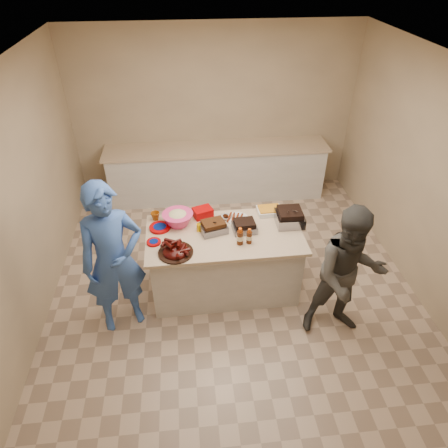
{
  "coord_description": "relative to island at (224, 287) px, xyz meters",
  "views": [
    {
      "loc": [
        -0.51,
        -3.68,
        3.64
      ],
      "look_at": [
        -0.12,
        0.02,
        0.96
      ],
      "focal_mm": 32.0,
      "sensor_mm": 36.0,
      "label": 1
    }
  ],
  "objects": [
    {
      "name": "brisket_tray",
      "position": [
        0.24,
        0.04,
        0.86
      ],
      "size": [
        0.29,
        0.24,
        0.08
      ],
      "primitive_type": "cube",
      "rotation": [
        0.0,
        0.0,
        0.07
      ],
      "color": "black",
      "rests_on": "island"
    },
    {
      "name": "sauce_bowl",
      "position": [
        0.05,
        0.3,
        0.86
      ],
      "size": [
        0.13,
        0.04,
        0.13
      ],
      "primitive_type": "imported",
      "rotation": [
        0.0,
        0.0,
        0.01
      ],
      "color": "silver",
      "rests_on": "island"
    },
    {
      "name": "sausage_plate",
      "position": [
        0.19,
        0.27,
        0.86
      ],
      "size": [
        0.35,
        0.35,
        0.05
      ],
      "primitive_type": "cylinder",
      "rotation": [
        0.0,
        0.0,
        -0.3
      ],
      "color": "silver",
      "rests_on": "island"
    },
    {
      "name": "plate_stack_small",
      "position": [
        -0.8,
        -0.09,
        0.86
      ],
      "size": [
        0.16,
        0.16,
        0.02
      ],
      "primitive_type": "cylinder",
      "rotation": [
        0.0,
        0.0,
        0.01
      ],
      "color": "#9E0102",
      "rests_on": "island"
    },
    {
      "name": "plastic_cup",
      "position": [
        -0.8,
        0.37,
        0.86
      ],
      "size": [
        0.11,
        0.1,
        0.11
      ],
      "primitive_type": "imported",
      "rotation": [
        0.0,
        0.0,
        0.01
      ],
      "color": "#92490C",
      "rests_on": "island"
    },
    {
      "name": "basket_stack",
      "position": [
        -0.23,
        0.38,
        0.86
      ],
      "size": [
        0.27,
        0.23,
        0.11
      ],
      "primitive_type": "cube",
      "rotation": [
        0.0,
        0.0,
        0.35
      ],
      "color": "#9E0102",
      "rests_on": "island"
    },
    {
      "name": "back_counter",
      "position": [
        0.12,
        2.23,
        0.45
      ],
      "size": [
        3.6,
        0.64,
        0.9
      ],
      "primitive_type": null,
      "color": "silver",
      "rests_on": "ground"
    },
    {
      "name": "room",
      "position": [
        0.12,
        0.03,
        0.0
      ],
      "size": [
        4.5,
        5.0,
        2.7
      ],
      "primitive_type": null,
      "color": "tan",
      "rests_on": "ground"
    },
    {
      "name": "guest_blue",
      "position": [
        -1.21,
        -0.41,
        0.0
      ],
      "size": [
        1.23,
        1.93,
        0.43
      ],
      "primitive_type": "imported",
      "rotation": [
        0.0,
        0.0,
        0.34
      ],
      "color": "#3C66BE",
      "rests_on": "ground"
    },
    {
      "name": "island",
      "position": [
        0.0,
        0.0,
        0.0
      ],
      "size": [
        1.82,
        0.97,
        0.86
      ],
      "primitive_type": null,
      "rotation": [
        0.0,
        0.0,
        0.01
      ],
      "color": "silver",
      "rests_on": "ground"
    },
    {
      "name": "mac_cheese_dish",
      "position": [
        0.6,
        0.36,
        0.86
      ],
      "size": [
        0.31,
        0.23,
        0.08
      ],
      "primitive_type": "cube",
      "rotation": [
        0.0,
        0.0,
        0.05
      ],
      "color": "orange",
      "rests_on": "island"
    },
    {
      "name": "rib_platter",
      "position": [
        -0.56,
        -0.29,
        0.86
      ],
      "size": [
        0.41,
        0.41,
        0.15
      ],
      "primitive_type": null,
      "rotation": [
        0.0,
        0.0,
        0.07
      ],
      "color": "#3D0704",
      "rests_on": "island"
    },
    {
      "name": "plate_stack_large",
      "position": [
        -0.74,
        0.18,
        0.86
      ],
      "size": [
        0.25,
        0.25,
        0.03
      ],
      "primitive_type": "cylinder",
      "rotation": [
        0.0,
        0.0,
        0.01
      ],
      "color": "#9E0102",
      "rests_on": "island"
    },
    {
      "name": "roasting_pan",
      "position": [
        0.79,
        0.12,
        0.86
      ],
      "size": [
        0.33,
        0.33,
        0.13
      ],
      "primitive_type": "cube",
      "rotation": [
        0.0,
        0.0,
        -0.02
      ],
      "color": "gray",
      "rests_on": "island"
    },
    {
      "name": "coleslaw_bowl",
      "position": [
        -0.53,
        0.25,
        0.86
      ],
      "size": [
        0.37,
        0.37,
        0.25
      ],
      "primitive_type": null,
      "rotation": [
        0.0,
        0.0,
        0.01
      ],
      "color": "#DE3576",
      "rests_on": "island"
    },
    {
      "name": "guest_gray",
      "position": [
        1.21,
        -0.77,
        0.0
      ],
      "size": [
        0.85,
        1.64,
        0.61
      ],
      "primitive_type": "imported",
      "rotation": [
        0.0,
        0.0,
        -0.04
      ],
      "color": "#494842",
      "rests_on": "ground"
    },
    {
      "name": "bbq_bottle_b",
      "position": [
        0.26,
        -0.2,
        0.86
      ],
      "size": [
        0.06,
        0.06,
        0.19
      ],
      "primitive_type": "cylinder",
      "rotation": [
        0.0,
        0.0,
        0.01
      ],
      "color": "#451C08",
      "rests_on": "island"
    },
    {
      "name": "pulled_pork_tray",
      "position": [
        -0.12,
        0.05,
        0.86
      ],
      "size": [
        0.35,
        0.3,
        0.09
      ],
      "primitive_type": "cube",
      "rotation": [
        0.0,
        0.0,
        0.27
      ],
      "color": "#47230F",
      "rests_on": "island"
    },
    {
      "name": "bbq_bottle_a",
      "position": [
        0.15,
        -0.2,
        0.86
      ],
      "size": [
        0.07,
        0.07,
        0.21
      ],
      "primitive_type": "cylinder",
      "rotation": [
        0.0,
        0.0,
        0.01
      ],
      "color": "#451C08",
      "rests_on": "island"
    },
    {
      "name": "mustard_bottle",
      "position": [
        -0.29,
        0.08,
        0.86
      ],
      "size": [
        0.05,
        0.05,
        0.13
      ],
      "primitive_type": "cylinder",
      "rotation": [
        0.0,
        0.0,
        0.01
      ],
      "color": "#DEA801",
      "rests_on": "island"
    }
  ]
}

